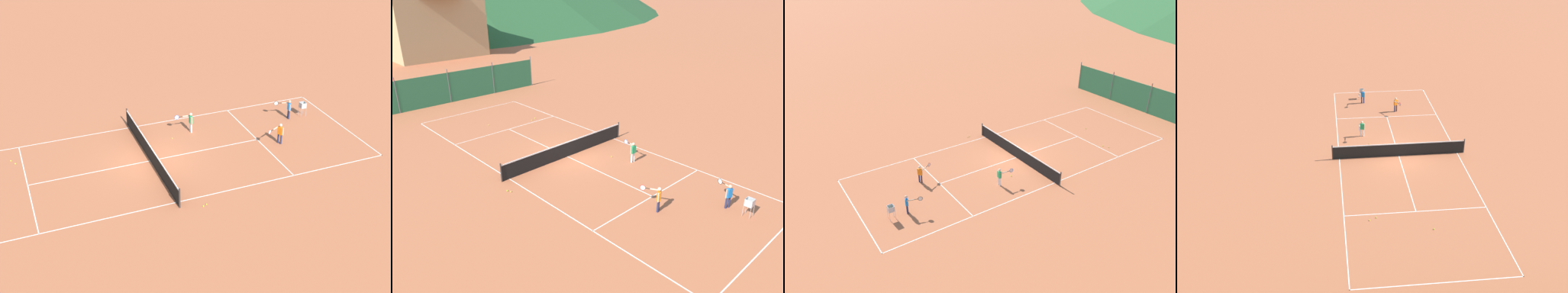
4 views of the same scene
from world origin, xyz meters
TOP-DOWN VIEW (x-y plane):
  - ground_plane at (0.00, 0.00)m, footprint 600.00×600.00m
  - court_line_markings at (0.00, 0.00)m, footprint 8.25×23.85m
  - tennis_net at (0.00, 0.00)m, footprint 9.18×0.08m
  - player_near_service at (1.73, -9.38)m, footprint 0.65×0.95m
  - player_near_baseline at (2.29, -3.16)m, footprint 0.48×1.01m
  - player_far_service at (-0.87, -7.32)m, footprint 0.47×1.06m
  - tennis_ball_near_corner at (-4.90, -1.05)m, footprint 0.07×0.07m
  - tennis_ball_far_corner at (-0.67, 8.07)m, footprint 0.07×0.07m
  - tennis_ball_mid_court at (2.31, 6.76)m, footprint 0.07×0.07m
  - tennis_ball_alley_right at (-4.81, -1.25)m, footprint 0.07×0.07m
  - tennis_ball_alley_left at (1.87, -1.90)m, footprint 0.07×0.07m
  - tennis_ball_by_net_right at (2.71, 6.96)m, footprint 0.07×0.07m
  - ball_hopper at (1.72, -10.40)m, footprint 0.36×0.36m

SIDE VIEW (x-z plane):
  - ground_plane at x=0.00m, z-range 0.00..0.00m
  - court_line_markings at x=0.00m, z-range 0.00..0.01m
  - tennis_ball_near_corner at x=-4.90m, z-range 0.00..0.07m
  - tennis_ball_far_corner at x=-0.67m, z-range 0.00..0.07m
  - tennis_ball_mid_court at x=2.31m, z-range 0.00..0.07m
  - tennis_ball_alley_right at x=-4.81m, z-range 0.00..0.07m
  - tennis_ball_alley_left at x=1.87m, z-range 0.00..0.07m
  - tennis_ball_by_net_right at x=2.71m, z-range 0.00..0.07m
  - tennis_net at x=0.00m, z-range -0.03..1.03m
  - ball_hopper at x=1.72m, z-range 0.21..1.10m
  - player_near_service at x=1.73m, z-range 0.10..1.32m
  - player_near_baseline at x=2.29m, z-range 0.10..1.33m
  - player_far_service at x=-0.87m, z-range 0.10..1.34m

